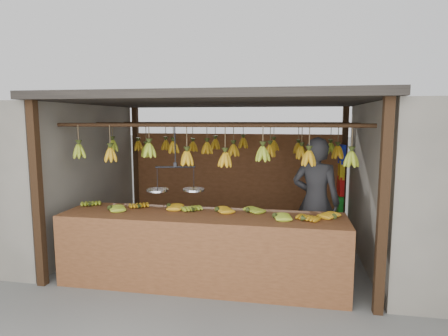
# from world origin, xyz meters

# --- Properties ---
(ground) EXTENTS (80.00, 80.00, 0.00)m
(ground) POSITION_xyz_m (0.00, 0.00, 0.00)
(ground) COLOR #5B5B57
(stall) EXTENTS (4.30, 3.30, 2.40)m
(stall) POSITION_xyz_m (0.00, 0.33, 1.97)
(stall) COLOR black
(stall) RESTS_ON ground
(neighbor_left) EXTENTS (3.00, 3.00, 2.30)m
(neighbor_left) POSITION_xyz_m (-3.60, 0.00, 1.15)
(neighbor_left) COLOR slate
(neighbor_left) RESTS_ON ground
(counter) EXTENTS (3.54, 0.81, 0.96)m
(counter) POSITION_xyz_m (-0.03, -1.22, 0.71)
(counter) COLOR brown
(counter) RESTS_ON ground
(hanging_bananas) EXTENTS (3.65, 2.23, 0.39)m
(hanging_bananas) POSITION_xyz_m (-0.00, 0.00, 1.61)
(hanging_bananas) COLOR #92A523
(hanging_bananas) RESTS_ON ground
(balance_scale) EXTENTS (0.72, 0.38, 0.84)m
(balance_scale) POSITION_xyz_m (-0.39, -1.00, 1.22)
(balance_scale) COLOR black
(balance_scale) RESTS_ON ground
(vendor) EXTENTS (0.76, 0.61, 1.83)m
(vendor) POSITION_xyz_m (1.40, -0.22, 0.92)
(vendor) COLOR #262628
(vendor) RESTS_ON ground
(bag_bundles) EXTENTS (0.08, 0.26, 1.26)m
(bag_bundles) POSITION_xyz_m (1.94, 1.35, 1.01)
(bag_bundles) COLOR #1426BF
(bag_bundles) RESTS_ON ground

